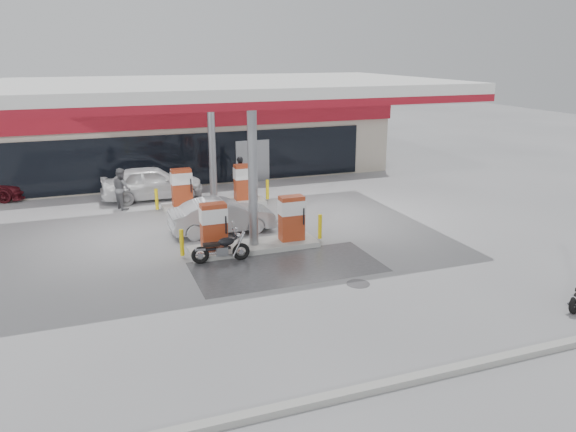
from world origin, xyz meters
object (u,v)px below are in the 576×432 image
sedan_white (152,183)px  attendant (122,188)px  parked_car_right (354,157)px  biker_walking (240,175)px  pump_island_near (254,230)px  parked_motorcycle (222,249)px  hatchback_silver (222,216)px  pump_island_far (214,190)px

sedan_white → attendant: attendant is taller
parked_car_right → biker_walking: 9.00m
pump_island_near → biker_walking: pump_island_near is taller
attendant → biker_walking: size_ratio=1.11×
parked_motorcycle → hatchback_silver: 3.11m
parked_motorcycle → attendant: size_ratio=1.08×
pump_island_far → pump_island_near: bearing=-90.0°
pump_island_far → attendant: attendant is taller
parked_motorcycle → attendant: bearing=112.9°
sedan_white → biker_walking: bearing=-89.2°
pump_island_near → hatchback_silver: (-0.56, 2.20, -0.06)m
pump_island_far → attendant: bearing=165.4°
attendant → parked_car_right: 14.72m
sedan_white → biker_walking: biker_walking is taller
pump_island_far → hatchback_silver: size_ratio=1.30×
pump_island_near → sedan_white: size_ratio=1.12×
parked_car_right → biker_walking: bearing=138.2°
parked_car_right → biker_walking: (-8.16, -3.80, 0.29)m
parked_motorcycle → sedan_white: (-1.04, 9.00, 0.34)m
attendant → pump_island_near: bearing=-171.3°
sedan_white → parked_car_right: sedan_white is taller
biker_walking → attendant: bearing=-174.4°
parked_motorcycle → hatchback_silver: bearing=80.5°
hatchback_silver → attendant: bearing=34.4°
attendant → biker_walking: 5.81m
parked_motorcycle → sedan_white: sedan_white is taller
attendant → sedan_white: bearing=-70.5°
sedan_white → biker_walking: size_ratio=2.83×
hatchback_silver → parked_car_right: size_ratio=1.05×
biker_walking → parked_motorcycle: bearing=-115.8°
parked_motorcycle → attendant: attendant is taller
parked_motorcycle → parked_car_right: size_ratio=0.51×
pump_island_far → parked_motorcycle: 6.94m
pump_island_far → sedan_white: 3.25m
attendant → pump_island_far: bearing=-124.7°
pump_island_near → attendant: bearing=118.8°
pump_island_near → parked_motorcycle: size_ratio=2.66×
attendant → parked_motorcycle: bearing=177.6°
sedan_white → hatchback_silver: (1.83, -6.00, -0.13)m
pump_island_near → pump_island_far: bearing=90.0°
sedan_white → hatchback_silver: bearing=-162.3°
hatchback_silver → pump_island_far: bearing=-8.4°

